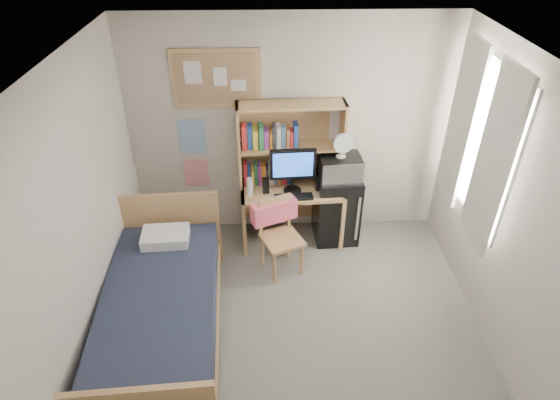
{
  "coord_description": "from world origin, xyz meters",
  "views": [
    {
      "loc": [
        -0.24,
        -2.72,
        3.61
      ],
      "look_at": [
        -0.13,
        1.2,
        0.97
      ],
      "focal_mm": 30.0,
      "sensor_mm": 36.0,
      "label": 1
    }
  ],
  "objects_px": {
    "monitor": "(293,170)",
    "desk_fan": "(342,146)",
    "bed": "(162,316)",
    "desk": "(291,214)",
    "desk_chair": "(282,239)",
    "bulletin_board": "(216,79)",
    "mini_fridge": "(336,207)",
    "microwave": "(340,167)",
    "speaker_left": "(266,186)",
    "speaker_right": "(319,184)"
  },
  "relations": [
    {
      "from": "monitor",
      "to": "desk_fan",
      "type": "bearing_deg",
      "value": 5.06
    },
    {
      "from": "bed",
      "to": "desk_fan",
      "type": "bearing_deg",
      "value": 35.77
    },
    {
      "from": "desk",
      "to": "desk_fan",
      "type": "height_order",
      "value": "desk_fan"
    },
    {
      "from": "desk",
      "to": "desk_fan",
      "type": "bearing_deg",
      "value": -1.3
    },
    {
      "from": "desk_chair",
      "to": "desk_fan",
      "type": "height_order",
      "value": "desk_fan"
    },
    {
      "from": "bed",
      "to": "bulletin_board",
      "type": "bearing_deg",
      "value": 71.15
    },
    {
      "from": "mini_fridge",
      "to": "microwave",
      "type": "xyz_separation_m",
      "value": [
        0.0,
        -0.02,
        0.56
      ]
    },
    {
      "from": "desk_chair",
      "to": "mini_fridge",
      "type": "xyz_separation_m",
      "value": [
        0.67,
        0.6,
        -0.01
      ]
    },
    {
      "from": "bulletin_board",
      "to": "desk",
      "type": "distance_m",
      "value": 1.77
    },
    {
      "from": "bulletin_board",
      "to": "speaker_left",
      "type": "xyz_separation_m",
      "value": [
        0.5,
        -0.37,
        -1.1
      ]
    },
    {
      "from": "desk_fan",
      "to": "desk_chair",
      "type": "bearing_deg",
      "value": -142.71
    },
    {
      "from": "bulletin_board",
      "to": "speaker_right",
      "type": "xyz_separation_m",
      "value": [
        1.1,
        -0.34,
        -1.11
      ]
    },
    {
      "from": "bulletin_board",
      "to": "microwave",
      "type": "xyz_separation_m",
      "value": [
        1.34,
        -0.27,
        -0.94
      ]
    },
    {
      "from": "mini_fridge",
      "to": "speaker_right",
      "type": "xyz_separation_m",
      "value": [
        -0.23,
        -0.08,
        0.39
      ]
    },
    {
      "from": "desk_chair",
      "to": "speaker_right",
      "type": "distance_m",
      "value": 0.77
    },
    {
      "from": "desk_fan",
      "to": "monitor",
      "type": "bearing_deg",
      "value": -174.81
    },
    {
      "from": "desk_chair",
      "to": "mini_fridge",
      "type": "relative_size",
      "value": 1.03
    },
    {
      "from": "monitor",
      "to": "speaker_right",
      "type": "relative_size",
      "value": 3.28
    },
    {
      "from": "mini_fridge",
      "to": "speaker_left",
      "type": "distance_m",
      "value": 0.93
    },
    {
      "from": "mini_fridge",
      "to": "monitor",
      "type": "bearing_deg",
      "value": -172.71
    },
    {
      "from": "desk",
      "to": "speaker_left",
      "type": "distance_m",
      "value": 0.55
    },
    {
      "from": "desk_chair",
      "to": "bed",
      "type": "distance_m",
      "value": 1.48
    },
    {
      "from": "monitor",
      "to": "speaker_left",
      "type": "bearing_deg",
      "value": 180.0
    },
    {
      "from": "bed",
      "to": "microwave",
      "type": "distance_m",
      "value": 2.46
    },
    {
      "from": "desk_fan",
      "to": "speaker_left",
      "type": "bearing_deg",
      "value": -176.61
    },
    {
      "from": "microwave",
      "to": "monitor",
      "type": "bearing_deg",
      "value": -174.81
    },
    {
      "from": "bulletin_board",
      "to": "desk_chair",
      "type": "bearing_deg",
      "value": -51.84
    },
    {
      "from": "bed",
      "to": "desk_fan",
      "type": "xyz_separation_m",
      "value": [
        1.82,
        1.5,
        0.96
      ]
    },
    {
      "from": "microwave",
      "to": "speaker_left",
      "type": "bearing_deg",
      "value": -176.61
    },
    {
      "from": "bulletin_board",
      "to": "microwave",
      "type": "relative_size",
      "value": 2.07
    },
    {
      "from": "desk_fan",
      "to": "bed",
      "type": "bearing_deg",
      "value": -143.9
    },
    {
      "from": "desk",
      "to": "speaker_left",
      "type": "relative_size",
      "value": 6.57
    },
    {
      "from": "monitor",
      "to": "speaker_right",
      "type": "bearing_deg",
      "value": -0.0
    },
    {
      "from": "bed",
      "to": "speaker_left",
      "type": "height_order",
      "value": "speaker_left"
    },
    {
      "from": "desk",
      "to": "desk_chair",
      "type": "relative_size",
      "value": 1.34
    },
    {
      "from": "mini_fridge",
      "to": "microwave",
      "type": "distance_m",
      "value": 0.56
    },
    {
      "from": "desk_chair",
      "to": "monitor",
      "type": "relative_size",
      "value": 1.62
    },
    {
      "from": "speaker_left",
      "to": "speaker_right",
      "type": "xyz_separation_m",
      "value": [
        0.6,
        0.04,
        -0.01
      ]
    },
    {
      "from": "bulletin_board",
      "to": "speaker_right",
      "type": "height_order",
      "value": "bulletin_board"
    },
    {
      "from": "desk_chair",
      "to": "desk_fan",
      "type": "relative_size",
      "value": 3.22
    },
    {
      "from": "speaker_right",
      "to": "mini_fridge",
      "type": "bearing_deg",
      "value": 15.82
    },
    {
      "from": "desk_chair",
      "to": "bed",
      "type": "relative_size",
      "value": 0.42
    },
    {
      "from": "speaker_right",
      "to": "desk_fan",
      "type": "distance_m",
      "value": 0.5
    },
    {
      "from": "desk",
      "to": "bed",
      "type": "relative_size",
      "value": 0.56
    },
    {
      "from": "bed",
      "to": "desk_fan",
      "type": "height_order",
      "value": "desk_fan"
    },
    {
      "from": "desk",
      "to": "monitor",
      "type": "distance_m",
      "value": 0.64
    },
    {
      "from": "bulletin_board",
      "to": "speaker_right",
      "type": "distance_m",
      "value": 1.6
    },
    {
      "from": "monitor",
      "to": "desk_chair",
      "type": "bearing_deg",
      "value": -108.77
    },
    {
      "from": "desk_fan",
      "to": "desk",
      "type": "bearing_deg",
      "value": 178.83
    },
    {
      "from": "desk_chair",
      "to": "monitor",
      "type": "bearing_deg",
      "value": 51.21
    }
  ]
}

